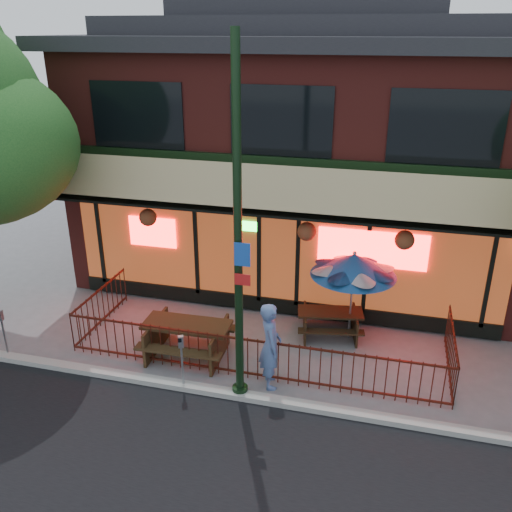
% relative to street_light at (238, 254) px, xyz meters
% --- Properties ---
extents(ground, '(80.00, 80.00, 0.00)m').
position_rel_street_light_xyz_m(ground, '(-0.00, 0.40, -3.15)').
color(ground, gray).
rests_on(ground, ground).
extents(curb, '(80.00, 0.25, 0.12)m').
position_rel_street_light_xyz_m(curb, '(-0.00, -0.10, -3.09)').
color(curb, '#999993').
rests_on(curb, ground).
extents(restaurant_building, '(12.96, 9.49, 8.05)m').
position_rel_street_light_xyz_m(restaurant_building, '(-0.00, 7.51, 0.98)').
color(restaurant_building, maroon).
rests_on(restaurant_building, ground).
extents(patio_fence, '(8.44, 2.62, 1.00)m').
position_rel_street_light_xyz_m(patio_fence, '(-0.00, 0.91, -2.52)').
color(patio_fence, '#43170E').
rests_on(patio_fence, ground).
extents(street_light, '(0.43, 0.32, 7.00)m').
position_rel_street_light_xyz_m(street_light, '(0.00, 0.00, 0.00)').
color(street_light, black).
rests_on(street_light, ground).
extents(picnic_table_left, '(2.00, 1.56, 0.84)m').
position_rel_street_light_xyz_m(picnic_table_left, '(-1.57, 1.10, -2.60)').
color(picnic_table_left, '#3D2B16').
rests_on(picnic_table_left, ground).
extents(picnic_table_right, '(1.75, 1.46, 0.67)m').
position_rel_street_light_xyz_m(picnic_table_right, '(1.47, 2.80, -2.71)').
color(picnic_table_right, black).
rests_on(picnic_table_right, ground).
extents(patio_umbrella, '(2.00, 2.00, 2.28)m').
position_rel_street_light_xyz_m(patio_umbrella, '(1.93, 2.80, -1.20)').
color(patio_umbrella, gray).
rests_on(patio_umbrella, ground).
extents(pedestrian, '(0.68, 0.81, 1.91)m').
position_rel_street_light_xyz_m(pedestrian, '(0.51, 0.50, -2.19)').
color(pedestrian, '#516BA2').
rests_on(pedestrian, ground).
extents(parking_meter_near, '(0.14, 0.13, 1.25)m').
position_rel_street_light_xyz_m(parking_meter_near, '(-1.21, -0.08, -2.30)').
color(parking_meter_near, '#92959A').
rests_on(parking_meter_near, ground).
extents(parking_meter_far, '(0.11, 0.10, 1.20)m').
position_rel_street_light_xyz_m(parking_meter_far, '(-5.54, 0.00, -2.33)').
color(parking_meter_far, gray).
rests_on(parking_meter_far, ground).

